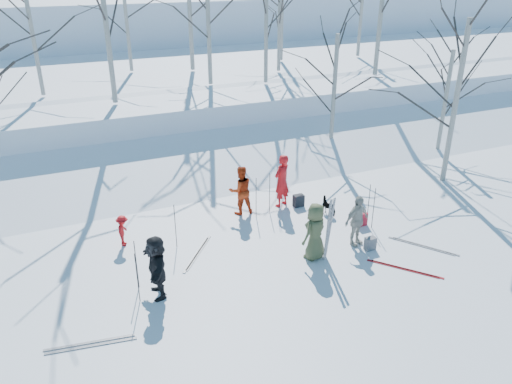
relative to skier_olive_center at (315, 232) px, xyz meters
name	(u,v)px	position (x,y,z in m)	size (l,w,h in m)	color
ground	(277,255)	(-0.86, 0.52, -0.82)	(120.00, 120.00, 0.00)	white
snow_ramp	(201,165)	(-0.86, 7.52, -0.67)	(70.00, 9.50, 1.40)	white
snow_plateau	(145,89)	(-0.86, 17.52, 0.18)	(70.00, 18.00, 2.20)	white
far_hill	(94,28)	(-0.86, 38.52, 1.18)	(90.00, 30.00, 6.00)	white
skier_olive_center	(315,232)	(0.00, 0.00, 0.00)	(0.80, 0.52, 1.64)	#434B2D
skier_red_north	(282,181)	(0.60, 3.27, 0.08)	(0.66, 0.43, 1.80)	red
skier_redor_behind	(241,190)	(-0.84, 3.30, -0.01)	(0.79, 0.61, 1.62)	#B22E0D
skier_red_seated	(123,231)	(-4.68, 2.78, -0.35)	(0.60, 0.35, 0.93)	red
skier_cream_east	(357,221)	(1.46, 0.17, -0.06)	(0.89, 0.37, 1.52)	beige
skier_grey_west	(157,267)	(-4.32, 0.04, -0.01)	(1.51, 0.48, 1.63)	black
dog	(329,206)	(1.75, 2.11, -0.54)	(0.30, 0.65, 0.55)	black
upright_ski_left	(328,230)	(0.22, -0.27, 0.13)	(0.07, 0.02, 1.90)	silver
upright_ski_right	(330,228)	(0.33, -0.20, 0.13)	(0.07, 0.02, 1.90)	silver
ski_pair_a	(91,344)	(-6.09, -1.12, -0.81)	(1.91, 0.48, 0.02)	silver
ski_pair_b	(198,253)	(-2.89, 1.46, -0.81)	(1.32, 1.63, 0.02)	silver
ski_pair_c	(405,269)	(1.94, -1.48, -0.81)	(1.37, 1.59, 0.02)	#A3171B
ski_pair_d	(423,246)	(3.18, -0.74, -0.81)	(1.24, 1.68, 0.02)	silver
ski_pole_a	(175,226)	(-3.32, 2.07, -0.15)	(0.02, 0.02, 1.34)	black
ski_pole_b	(136,265)	(-4.72, 0.54, -0.15)	(0.02, 0.02, 1.34)	black
ski_pole_c	(270,193)	(0.05, 3.03, -0.15)	(0.02, 0.02, 1.34)	black
ski_pole_d	(368,204)	(2.48, 1.05, -0.15)	(0.02, 0.02, 1.34)	black
ski_pole_e	(256,198)	(-0.49, 2.88, -0.15)	(0.02, 0.02, 1.34)	black
ski_pole_f	(374,208)	(2.48, 0.78, -0.15)	(0.02, 0.02, 1.34)	black
ski_pole_g	(137,278)	(-4.81, -0.03, -0.15)	(0.02, 0.02, 1.34)	black
backpack_red	(361,219)	(2.28, 1.06, -0.61)	(0.32, 0.22, 0.42)	#B41B2B
backpack_grey	(370,244)	(1.68, -0.26, -0.63)	(0.30, 0.20, 0.38)	#5C5D64
backpack_dark	(299,201)	(1.11, 3.00, -0.62)	(0.34, 0.24, 0.40)	black
birch_plateau_d	(32,32)	(-6.09, 13.05, 3.97)	(4.22, 4.22, 5.18)	silver
birch_plateau_e	(362,0)	(11.90, 15.86, 4.55)	(5.04, 5.04, 6.35)	silver
birch_plateau_f	(266,26)	(3.75, 11.48, 3.94)	(4.18, 4.18, 5.12)	silver
birch_plateau_g	(282,6)	(6.98, 16.43, 4.35)	(4.76, 4.76, 5.95)	silver
birch_plateau_h	(126,18)	(-1.60, 16.78, 3.99)	(4.26, 4.26, 5.22)	silver
birch_plateau_i	(279,19)	(5.52, 13.73, 3.94)	(4.18, 4.18, 5.11)	silver
birch_plateau_k	(208,18)	(1.22, 12.16, 4.32)	(4.71, 4.71, 5.88)	silver
birch_plateau_l	(105,15)	(-3.44, 10.54, 4.75)	(5.32, 5.32, 6.74)	silver
birch_edge_b	(455,104)	(7.09, 2.78, 2.07)	(4.65, 4.65, 5.79)	silver
birch_edge_c	(445,103)	(8.99, 5.19, 1.33)	(3.61, 3.61, 4.30)	silver
birch_edge_e	(334,96)	(4.72, 6.94, 1.64)	(4.04, 4.04, 4.91)	silver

